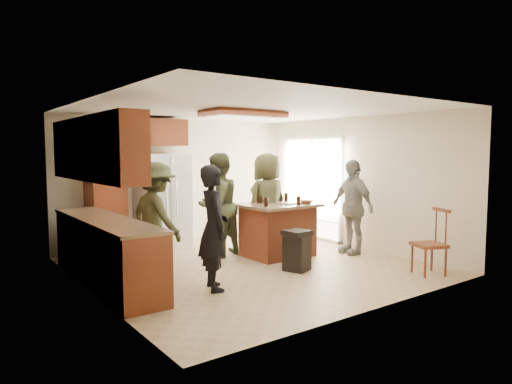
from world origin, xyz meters
TOP-DOWN VIEW (x-y plane):
  - room_shell at (4.37, 1.64)m, footprint 8.00×5.20m
  - person_front_left at (-1.12, -0.71)m, footprint 0.60×0.71m
  - person_behind_left at (-0.07, 0.90)m, footprint 1.01×0.79m
  - person_behind_right at (0.86, 0.68)m, footprint 0.93×0.65m
  - person_side_right at (2.03, -0.30)m, footprint 0.62×1.05m
  - person_counter at (-1.37, 0.59)m, footprint 0.68×1.16m
  - left_cabinetry at (-2.24, 0.40)m, footprint 0.64×3.00m
  - back_wall_units at (-1.33, 2.20)m, footprint 1.80×0.60m
  - refrigerator at (-0.55, 2.12)m, footprint 0.90×0.76m
  - kitchen_island at (0.81, 0.32)m, footprint 1.28×1.03m
  - island_items at (1.03, 0.23)m, footprint 1.03×0.74m
  - trash_bin at (0.42, -0.63)m, footprint 0.44×0.44m
  - spindle_chair at (1.88, -1.99)m, footprint 0.55×0.55m

SIDE VIEW (x-z plane):
  - trash_bin at x=0.42m, z-range 0.00..0.63m
  - spindle_chair at x=1.88m, z-range -0.04..0.95m
  - kitchen_island at x=0.81m, z-range 0.01..0.94m
  - person_front_left at x=-1.12m, z-range 0.00..1.67m
  - person_counter at x=-1.37m, z-range 0.00..1.69m
  - person_side_right at x=2.03m, z-range 0.00..1.70m
  - room_shell at x=4.37m, z-range -1.63..3.37m
  - refrigerator at x=-0.55m, z-range 0.00..1.80m
  - person_behind_right at x=0.86m, z-range 0.00..1.82m
  - person_behind_left at x=-0.07m, z-range 0.00..1.82m
  - left_cabinetry at x=-2.24m, z-range -0.19..2.11m
  - island_items at x=1.03m, z-range 0.89..1.04m
  - back_wall_units at x=-1.33m, z-range 0.15..2.60m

